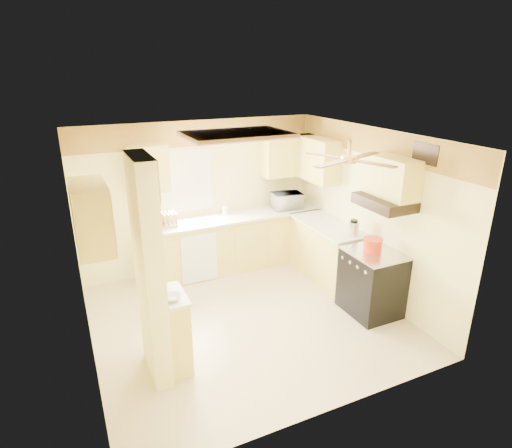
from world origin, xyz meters
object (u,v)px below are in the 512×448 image
microwave (287,201)px  bowl (171,297)px  stove (372,282)px  dutch_oven (373,245)px  kettle (354,228)px

microwave → bowl: bearing=47.5°
stove → dutch_oven: 0.55m
microwave → dutch_oven: size_ratio=1.91×
bowl → dutch_oven: bearing=3.4°
stove → dutch_oven: bearing=82.5°
microwave → bowl: 3.46m
stove → microwave: microwave is taller
dutch_oven → kettle: (0.07, 0.53, 0.05)m
microwave → dutch_oven: microwave is taller
kettle → dutch_oven: bearing=-97.5°
microwave → kettle: bearing=107.4°
microwave → dutch_oven: (0.20, -2.06, -0.08)m
stove → dutch_oven: (0.01, 0.06, 0.54)m
bowl → kettle: kettle is taller
stove → bowl: size_ratio=4.35×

